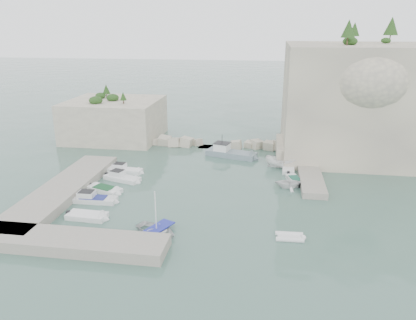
# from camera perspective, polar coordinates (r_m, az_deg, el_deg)

# --- Properties ---
(ground) EXTENTS (400.00, 400.00, 0.00)m
(ground) POSITION_cam_1_polar(r_m,az_deg,el_deg) (48.42, -1.07, -5.60)
(ground) COLOR #436559
(ground) RESTS_ON ground
(cliff_east) EXTENTS (26.00, 22.00, 17.00)m
(cliff_east) POSITION_cam_1_polar(r_m,az_deg,el_deg) (69.25, 21.64, 7.84)
(cliff_east) COLOR beige
(cliff_east) RESTS_ON ground
(cliff_terrace) EXTENTS (8.00, 10.00, 2.50)m
(cliff_terrace) POSITION_cam_1_polar(r_m,az_deg,el_deg) (64.51, 13.14, 1.32)
(cliff_terrace) COLOR beige
(cliff_terrace) RESTS_ON ground
(outcrop_west) EXTENTS (16.00, 14.00, 7.00)m
(outcrop_west) POSITION_cam_1_polar(r_m,az_deg,el_deg) (75.65, -12.99, 5.60)
(outcrop_west) COLOR beige
(outcrop_west) RESTS_ON ground
(quay_west) EXTENTS (5.00, 24.00, 1.10)m
(quay_west) POSITION_cam_1_polar(r_m,az_deg,el_deg) (52.74, -19.84, -4.03)
(quay_west) COLOR #9E9689
(quay_west) RESTS_ON ground
(quay_south) EXTENTS (18.00, 4.00, 1.10)m
(quay_south) POSITION_cam_1_polar(r_m,az_deg,el_deg) (40.51, -18.57, -10.88)
(quay_south) COLOR #9E9689
(quay_south) RESTS_ON ground
(ledge_east) EXTENTS (3.00, 16.00, 0.80)m
(ledge_east) POSITION_cam_1_polar(r_m,az_deg,el_deg) (57.26, 14.11, -1.86)
(ledge_east) COLOR #9E9689
(ledge_east) RESTS_ON ground
(breakwater) EXTENTS (28.00, 3.00, 1.40)m
(breakwater) POSITION_cam_1_polar(r_m,az_deg,el_deg) (68.80, 1.18, 2.40)
(breakwater) COLOR beige
(breakwater) RESTS_ON ground
(motorboat_a) EXTENTS (5.58, 2.07, 1.40)m
(motorboat_a) POSITION_cam_1_polar(r_m,az_deg,el_deg) (58.34, -11.62, -1.71)
(motorboat_a) COLOR white
(motorboat_a) RESTS_ON ground
(motorboat_b) EXTENTS (5.82, 3.36, 1.40)m
(motorboat_b) POSITION_cam_1_polar(r_m,az_deg,el_deg) (55.48, -11.95, -2.80)
(motorboat_b) COLOR silver
(motorboat_b) RESTS_ON ground
(motorboat_c) EXTENTS (5.38, 3.46, 0.70)m
(motorboat_c) POSITION_cam_1_polar(r_m,az_deg,el_deg) (52.36, -14.38, -4.30)
(motorboat_c) COLOR silver
(motorboat_c) RESTS_ON ground
(motorboat_d) EXTENTS (5.99, 1.88, 1.40)m
(motorboat_d) POSITION_cam_1_polar(r_m,az_deg,el_deg) (49.73, -15.76, -5.67)
(motorboat_d) COLOR silver
(motorboat_d) RESTS_ON ground
(motorboat_e) EXTENTS (4.77, 2.15, 0.70)m
(motorboat_e) POSITION_cam_1_polar(r_m,az_deg,el_deg) (45.88, -16.61, -7.85)
(motorboat_e) COLOR silver
(motorboat_e) RESTS_ON ground
(rowboat) EXTENTS (5.54, 4.92, 0.95)m
(rowboat) POSITION_cam_1_polar(r_m,az_deg,el_deg) (41.41, -7.25, -10.17)
(rowboat) COLOR silver
(rowboat) RESTS_ON ground
(inflatable_dinghy) EXTENTS (3.00, 1.54, 0.44)m
(inflatable_dinghy) POSITION_cam_1_polar(r_m,az_deg,el_deg) (40.94, 11.38, -10.77)
(inflatable_dinghy) COLOR silver
(inflatable_dinghy) RESTS_ON ground
(tender_east_a) EXTENTS (3.91, 3.51, 1.84)m
(tender_east_a) POSITION_cam_1_polar(r_m,az_deg,el_deg) (52.86, 11.23, -3.84)
(tender_east_a) COLOR white
(tender_east_a) RESTS_ON ground
(tender_east_b) EXTENTS (2.52, 4.29, 0.70)m
(tender_east_b) POSITION_cam_1_polar(r_m,az_deg,el_deg) (54.81, 12.11, -3.08)
(tender_east_b) COLOR silver
(tender_east_b) RESTS_ON ground
(tender_east_c) EXTENTS (1.81, 5.09, 0.70)m
(tender_east_c) POSITION_cam_1_polar(r_m,az_deg,el_deg) (59.17, 11.22, -1.39)
(tender_east_c) COLOR silver
(tender_east_c) RESTS_ON ground
(tender_east_d) EXTENTS (5.34, 2.43, 2.00)m
(tender_east_d) POSITION_cam_1_polar(r_m,az_deg,el_deg) (59.93, 10.47, -1.09)
(tender_east_d) COLOR white
(tender_east_d) RESTS_ON ground
(work_boat) EXTENTS (9.04, 4.80, 2.20)m
(work_boat) POSITION_cam_1_polar(r_m,az_deg,el_deg) (64.10, 3.27, 0.50)
(work_boat) COLOR slate
(work_boat) RESTS_ON ground
(rowboat_mast) EXTENTS (0.10, 0.10, 4.20)m
(rowboat_mast) POSITION_cam_1_polar(r_m,az_deg,el_deg) (40.25, -7.39, -6.95)
(rowboat_mast) COLOR white
(rowboat_mast) RESTS_ON rowboat
(vegetation) EXTENTS (53.48, 13.88, 13.40)m
(vegetation) POSITION_cam_1_polar(r_m,az_deg,el_deg) (68.76, 17.98, 16.10)
(vegetation) COLOR #1E4219
(vegetation) RESTS_ON ground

